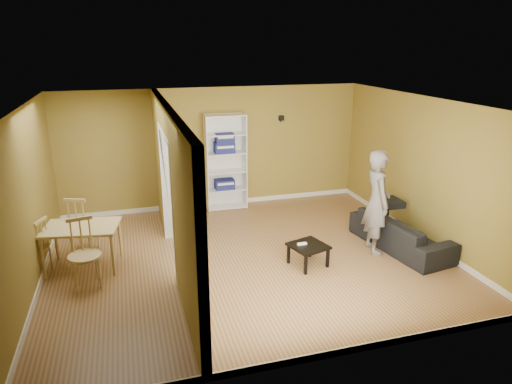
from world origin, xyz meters
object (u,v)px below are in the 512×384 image
bookshelf (225,162)px  chair_near (84,254)px  coffee_table (308,248)px  chair_far (83,224)px  dining_table (81,231)px  sofa (401,228)px  person (378,193)px  chair_left (35,246)px

bookshelf → chair_near: size_ratio=1.97×
coffee_table → chair_far: 3.87m
coffee_table → dining_table: bearing=164.8°
sofa → coffee_table: bearing=86.6°
bookshelf → chair_far: size_ratio=1.98×
bookshelf → coffee_table: bearing=-77.8°
chair_near → chair_far: chair_near is taller
person → coffee_table: size_ratio=3.90×
chair_near → person: bearing=-11.4°
bookshelf → dining_table: (-2.83, -2.17, -0.40)m
dining_table → chair_left: size_ratio=1.23×
chair_near → dining_table: bearing=86.5°
coffee_table → chair_near: bearing=175.1°
sofa → dining_table: (-5.33, 0.79, 0.26)m
bookshelf → chair_left: bookshelf is taller
sofa → bookshelf: bearing=31.6°
bookshelf → chair_near: (-2.75, -2.83, -0.51)m
person → bookshelf: person is taller
chair_left → chair_near: 1.02m
bookshelf → chair_left: bearing=-148.4°
bookshelf → coffee_table: bookshelf is taller
sofa → chair_left: 6.08m
person → coffee_table: 1.52m
dining_table → chair_left: bearing=-179.3°
sofa → chair_far: size_ratio=1.91×
coffee_table → chair_far: (-3.53, 1.57, 0.21)m
person → chair_left: 5.60m
coffee_table → dining_table: (-3.50, 0.95, 0.32)m
bookshelf → chair_far: (-2.86, -1.55, -0.51)m
dining_table → bookshelf: bearing=37.5°
chair_far → person: bearing=-174.2°
person → chair_near: (-4.74, 0.10, -0.54)m
person → dining_table: person is taller
sofa → bookshelf: (-2.50, 2.95, 0.65)m
chair_near → chair_far: bearing=84.5°
coffee_table → chair_far: chair_far is taller
bookshelf → chair_left: 4.19m
person → bookshelf: (-1.99, 2.92, -0.03)m
dining_table → chair_left: (-0.70, -0.01, -0.17)m
chair_left → chair_far: (0.68, 0.62, 0.06)m
chair_near → chair_far: (-0.10, 1.27, -0.00)m
dining_table → sofa: bearing=-8.4°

